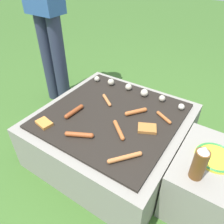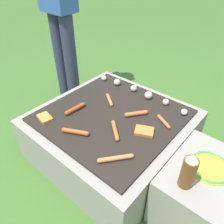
# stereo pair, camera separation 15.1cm
# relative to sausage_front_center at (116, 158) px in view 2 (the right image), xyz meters

# --- Properties ---
(ground_plane) EXTENTS (14.00, 14.00, 0.00)m
(ground_plane) POSITION_rel_sausage_front_center_xyz_m (-0.28, 0.30, -0.39)
(ground_plane) COLOR #3D6628
(grill) EXTENTS (0.99, 0.99, 0.37)m
(grill) POSITION_rel_sausage_front_center_xyz_m (-0.28, 0.30, -0.20)
(grill) COLOR gray
(grill) RESTS_ON ground_plane
(side_ledge) EXTENTS (0.38, 0.52, 0.37)m
(side_ledge) POSITION_rel_sausage_front_center_xyz_m (0.41, 0.26, -0.20)
(side_ledge) COLOR gray
(side_ledge) RESTS_ON ground_plane
(sausage_back_center) EXTENTS (0.04, 0.18, 0.03)m
(sausage_back_center) POSITION_rel_sausage_front_center_xyz_m (-0.51, 0.16, 0.00)
(sausage_back_center) COLOR #93421E
(sausage_back_center) RESTS_ON grill
(sausage_front_center) EXTENTS (0.14, 0.17, 0.03)m
(sausage_front_center) POSITION_rel_sausage_front_center_xyz_m (0.00, 0.00, 0.00)
(sausage_front_center) COLOR #C6753D
(sausage_front_center) RESTS_ON grill
(sausage_front_right) EXTENTS (0.13, 0.10, 0.02)m
(sausage_front_right) POSITION_rel_sausage_front_center_xyz_m (-0.40, 0.41, -0.00)
(sausage_front_right) COLOR #C6753D
(sausage_front_right) RESTS_ON grill
(sausage_mid_right) EXTENTS (0.15, 0.13, 0.03)m
(sausage_mid_right) POSITION_rel_sausage_front_center_xyz_m (-0.15, 0.17, -0.00)
(sausage_mid_right) COLOR #B7602D
(sausage_mid_right) RESTS_ON grill
(sausage_mid_left) EXTENTS (0.17, 0.10, 0.03)m
(sausage_mid_left) POSITION_rel_sausage_front_center_xyz_m (-0.33, -0.00, 0.00)
(sausage_mid_left) COLOR #A34C23
(sausage_mid_left) RESTS_ON grill
(sausage_back_left) EXTENTS (0.11, 0.14, 0.03)m
(sausage_back_left) POSITION_rel_sausage_front_center_xyz_m (-0.15, 0.40, 0.00)
(sausage_back_left) COLOR #B7602D
(sausage_back_left) RESTS_ON grill
(sausage_back_right) EXTENTS (0.13, 0.08, 0.02)m
(sausage_back_right) POSITION_rel_sausage_front_center_xyz_m (0.04, 0.45, -0.00)
(sausage_back_right) COLOR #B7602D
(sausage_back_right) RESTS_ON grill
(bread_slice_right) EXTENTS (0.12, 0.09, 0.02)m
(bread_slice_right) POSITION_rel_sausage_front_center_xyz_m (-0.59, -0.04, -0.00)
(bread_slice_right) COLOR #D18438
(bread_slice_right) RESTS_ON grill
(bread_slice_left) EXTENTS (0.14, 0.13, 0.02)m
(bread_slice_left) POSITION_rel_sausage_front_center_xyz_m (-0.01, 0.29, -0.00)
(bread_slice_left) COLOR #B27033
(bread_slice_left) RESTS_ON grill
(mushroom_row) EXTENTS (0.80, 0.07, 0.06)m
(mushroom_row) POSITION_rel_sausage_front_center_xyz_m (-0.30, 0.63, 0.01)
(mushroom_row) COLOR beige
(mushroom_row) RESTS_ON grill
(plate_colorful) EXTENTS (0.22, 0.22, 0.02)m
(plate_colorful) POSITION_rel_sausage_front_center_xyz_m (0.41, 0.28, -0.00)
(plate_colorful) COLOR yellow
(plate_colorful) RESTS_ON side_ledge
(condiment_bottle) EXTENTS (0.07, 0.07, 0.21)m
(condiment_bottle) POSITION_rel_sausage_front_center_xyz_m (0.36, 0.10, 0.09)
(condiment_bottle) COLOR brown
(condiment_bottle) RESTS_ON side_ledge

